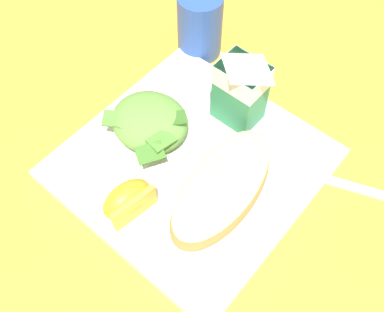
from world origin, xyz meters
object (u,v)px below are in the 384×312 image
orange_wedge_front (128,200)px  milk_carton (245,87)px  metal_fork (380,194)px  white_plate (192,164)px  green_salad_pile (147,124)px  drinking_blue_cup (200,25)px  cheesy_pizza_bread (222,188)px

orange_wedge_front → milk_carton: bearing=84.8°
milk_carton → metal_fork: 0.21m
milk_carton → orange_wedge_front: size_ratio=1.70×
white_plate → green_salad_pile: green_salad_pile is taller
white_plate → drinking_blue_cup: bearing=127.3°
milk_carton → green_salad_pile: bearing=-127.3°
white_plate → metal_fork: bearing=30.4°
cheesy_pizza_bread → milk_carton: (-0.05, 0.11, 0.04)m
cheesy_pizza_bread → metal_fork: 0.19m
metal_fork → orange_wedge_front: bearing=-134.8°
orange_wedge_front → metal_fork: orange_wedge_front is taller
cheesy_pizza_bread → green_salad_pile: size_ratio=1.67×
white_plate → drinking_blue_cup: drinking_blue_cup is taller
white_plate → drinking_blue_cup: 0.21m
milk_carton → drinking_blue_cup: size_ratio=1.14×
cheesy_pizza_bread → orange_wedge_front: 0.11m
milk_carton → orange_wedge_front: (-0.02, -0.19, -0.04)m
white_plate → cheesy_pizza_bread: (0.06, -0.01, 0.03)m
green_salad_pile → drinking_blue_cup: size_ratio=1.10×
cheesy_pizza_bread → orange_wedge_front: orange_wedge_front is taller
green_salad_pile → metal_fork: size_ratio=0.58×
green_salad_pile → milk_carton: size_ratio=0.97×
cheesy_pizza_bread → drinking_blue_cup: 0.26m
cheesy_pizza_bread → green_salad_pile: green_salad_pile is taller
white_plate → metal_fork: 0.23m
orange_wedge_front → drinking_blue_cup: 0.28m
cheesy_pizza_bread → green_salad_pile: 0.13m
milk_carton → drinking_blue_cup: bearing=150.6°
milk_carton → drinking_blue_cup: 0.15m
orange_wedge_front → metal_fork: 0.30m
cheesy_pizza_bread → green_salad_pile: (-0.13, 0.01, 0.00)m
milk_carton → metal_fork: (0.19, 0.03, -0.07)m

